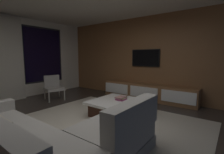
{
  "coord_description": "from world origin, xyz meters",
  "views": [
    {
      "loc": [
        -2.05,
        -2.14,
        1.39
      ],
      "look_at": [
        1.38,
        0.45,
        0.86
      ],
      "focal_mm": 26.16,
      "sensor_mm": 36.0,
      "label": 1
    }
  ],
  "objects": [
    {
      "name": "book_stack_on_coffee_table",
      "position": [
        1.13,
        -0.02,
        0.4
      ],
      "size": [
        0.28,
        0.2,
        0.08
      ],
      "color": "#B3497F",
      "rests_on": "coffee_table"
    },
    {
      "name": "media_wall",
      "position": [
        3.06,
        0.0,
        1.35
      ],
      "size": [
        0.12,
        7.8,
        2.7
      ],
      "color": "brown",
      "rests_on": "floor"
    },
    {
      "name": "back_wall_with_window",
      "position": [
        -0.06,
        3.62,
        1.34
      ],
      "size": [
        6.6,
        0.3,
        2.7
      ],
      "color": "silver",
      "rests_on": "floor"
    },
    {
      "name": "coffee_table",
      "position": [
        1.02,
        0.0,
        0.19
      ],
      "size": [
        1.16,
        1.16,
        0.36
      ],
      "color": "#3A1F14",
      "rests_on": "floor"
    },
    {
      "name": "accent_chair_near_window",
      "position": [
        0.99,
        2.55,
        0.43
      ],
      "size": [
        0.68,
        0.69,
        0.78
      ],
      "color": "#B2ADA0",
      "rests_on": "floor"
    },
    {
      "name": "area_rug",
      "position": [
        0.35,
        -0.1,
        0.01
      ],
      "size": [
        3.2,
        3.8,
        0.01
      ],
      "primitive_type": "cube",
      "color": "#ADA391",
      "rests_on": "floor"
    },
    {
      "name": "sectional_couch",
      "position": [
        -0.99,
        -0.22,
        0.29
      ],
      "size": [
        1.98,
        2.5,
        0.82
      ],
      "color": "gray",
      "rests_on": "floor"
    },
    {
      "name": "mounted_tv",
      "position": [
        2.95,
        0.25,
        1.35
      ],
      "size": [
        0.05,
        0.97,
        0.56
      ],
      "color": "black"
    },
    {
      "name": "floor",
      "position": [
        0.0,
        0.0,
        0.0
      ],
      "size": [
        9.2,
        9.2,
        0.0
      ],
      "primitive_type": "plane",
      "color": "#332B26"
    },
    {
      "name": "media_console",
      "position": [
        2.77,
        0.05,
        0.25
      ],
      "size": [
        0.46,
        3.1,
        0.52
      ],
      "color": "brown",
      "rests_on": "floor"
    }
  ]
}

